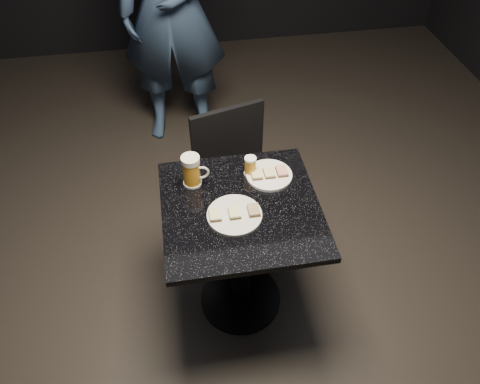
% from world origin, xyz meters
% --- Properties ---
extents(floor, '(6.00, 6.00, 0.00)m').
position_xyz_m(floor, '(0.00, 0.00, 0.00)').
color(floor, black).
rests_on(floor, ground).
extents(plate_large, '(0.24, 0.24, 0.01)m').
position_xyz_m(plate_large, '(-0.04, -0.05, 0.76)').
color(plate_large, silver).
rests_on(plate_large, table).
extents(plate_small, '(0.22, 0.22, 0.01)m').
position_xyz_m(plate_small, '(0.16, 0.17, 0.76)').
color(plate_small, white).
rests_on(plate_small, table).
extents(patron, '(0.77, 0.57, 1.96)m').
position_xyz_m(patron, '(-0.18, 1.60, 0.98)').
color(patron, navy).
rests_on(patron, floor).
extents(table, '(0.70, 0.70, 0.75)m').
position_xyz_m(table, '(0.00, 0.00, 0.51)').
color(table, black).
rests_on(table, floor).
extents(beer_mug, '(0.12, 0.09, 0.16)m').
position_xyz_m(beer_mug, '(-0.19, 0.18, 0.83)').
color(beer_mug, silver).
rests_on(beer_mug, table).
extents(beer_tumbler, '(0.06, 0.06, 0.10)m').
position_xyz_m(beer_tumbler, '(0.08, 0.20, 0.80)').
color(beer_tumbler, silver).
rests_on(beer_tumbler, table).
extents(chair, '(0.51, 0.51, 0.88)m').
position_xyz_m(chair, '(0.06, 0.46, 0.50)').
color(chair, black).
rests_on(chair, floor).
extents(canapes_on_plate_large, '(0.22, 0.07, 0.02)m').
position_xyz_m(canapes_on_plate_large, '(-0.04, -0.05, 0.77)').
color(canapes_on_plate_large, '#4C3521').
rests_on(canapes_on_plate_large, plate_large).
extents(canapes_on_plate_small, '(0.17, 0.07, 0.02)m').
position_xyz_m(canapes_on_plate_small, '(0.16, 0.17, 0.77)').
color(canapes_on_plate_small, '#4C3521').
rests_on(canapes_on_plate_small, plate_small).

